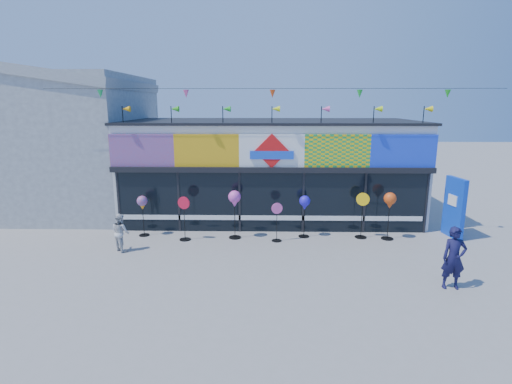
{
  "coord_description": "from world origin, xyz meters",
  "views": [
    {
      "loc": [
        -0.27,
        -11.19,
        4.81
      ],
      "look_at": [
        -0.55,
        2.0,
        1.86
      ],
      "focal_mm": 28.0,
      "sensor_mm": 36.0,
      "label": 1
    }
  ],
  "objects_px": {
    "spinner_2": "(235,200)",
    "adult_man": "(454,258)",
    "spinner_5": "(362,214)",
    "spinner_1": "(184,217)",
    "child": "(121,232)",
    "spinner_4": "(305,204)",
    "blue_sign": "(454,207)",
    "spinner_0": "(142,204)",
    "spinner_6": "(390,202)",
    "spinner_3": "(277,221)"
  },
  "relations": [
    {
      "from": "spinner_2",
      "to": "adult_man",
      "type": "bearing_deg",
      "value": -33.01
    },
    {
      "from": "spinner_5",
      "to": "adult_man",
      "type": "xyz_separation_m",
      "value": [
        1.44,
        -4.05,
        -0.04
      ]
    },
    {
      "from": "spinner_1",
      "to": "child",
      "type": "relative_size",
      "value": 1.25
    },
    {
      "from": "adult_man",
      "to": "child",
      "type": "bearing_deg",
      "value": 168.01
    },
    {
      "from": "spinner_1",
      "to": "spinner_4",
      "type": "height_order",
      "value": "spinner_1"
    },
    {
      "from": "blue_sign",
      "to": "spinner_1",
      "type": "bearing_deg",
      "value": 174.94
    },
    {
      "from": "spinner_0",
      "to": "spinner_5",
      "type": "height_order",
      "value": "spinner_5"
    },
    {
      "from": "spinner_6",
      "to": "adult_man",
      "type": "bearing_deg",
      "value": -82.51
    },
    {
      "from": "spinner_3",
      "to": "spinner_6",
      "type": "relative_size",
      "value": 0.81
    },
    {
      "from": "adult_man",
      "to": "child",
      "type": "distance_m",
      "value": 10.06
    },
    {
      "from": "child",
      "to": "spinner_2",
      "type": "bearing_deg",
      "value": -119.7
    },
    {
      "from": "blue_sign",
      "to": "child",
      "type": "bearing_deg",
      "value": 179.71
    },
    {
      "from": "spinner_1",
      "to": "spinner_6",
      "type": "height_order",
      "value": "spinner_6"
    },
    {
      "from": "spinner_4",
      "to": "spinner_6",
      "type": "relative_size",
      "value": 0.9
    },
    {
      "from": "blue_sign",
      "to": "spinner_5",
      "type": "relative_size",
      "value": 1.31
    },
    {
      "from": "spinner_3",
      "to": "spinner_6",
      "type": "distance_m",
      "value": 4.07
    },
    {
      "from": "spinner_3",
      "to": "spinner_0",
      "type": "bearing_deg",
      "value": 174.14
    },
    {
      "from": "spinner_5",
      "to": "child",
      "type": "bearing_deg",
      "value": -169.92
    },
    {
      "from": "spinner_1",
      "to": "spinner_3",
      "type": "bearing_deg",
      "value": -0.95
    },
    {
      "from": "blue_sign",
      "to": "spinner_3",
      "type": "relative_size",
      "value": 1.58
    },
    {
      "from": "spinner_5",
      "to": "child",
      "type": "distance_m",
      "value": 8.42
    },
    {
      "from": "spinner_1",
      "to": "spinner_6",
      "type": "distance_m",
      "value": 7.32
    },
    {
      "from": "spinner_2",
      "to": "spinner_3",
      "type": "relative_size",
      "value": 1.26
    },
    {
      "from": "spinner_0",
      "to": "adult_man",
      "type": "height_order",
      "value": "adult_man"
    },
    {
      "from": "spinner_0",
      "to": "child",
      "type": "xyz_separation_m",
      "value": [
        -0.29,
        -1.54,
        -0.58
      ]
    },
    {
      "from": "spinner_2",
      "to": "spinner_4",
      "type": "relative_size",
      "value": 1.14
    },
    {
      "from": "spinner_0",
      "to": "spinner_3",
      "type": "height_order",
      "value": "spinner_0"
    },
    {
      "from": "adult_man",
      "to": "child",
      "type": "height_order",
      "value": "adult_man"
    },
    {
      "from": "spinner_0",
      "to": "spinner_1",
      "type": "xyz_separation_m",
      "value": [
        1.61,
        -0.45,
        -0.37
      ]
    },
    {
      "from": "spinner_2",
      "to": "spinner_0",
      "type": "bearing_deg",
      "value": 176.79
    },
    {
      "from": "spinner_4",
      "to": "spinner_2",
      "type": "bearing_deg",
      "value": -176.09
    },
    {
      "from": "spinner_4",
      "to": "spinner_6",
      "type": "distance_m",
      "value": 3.0
    },
    {
      "from": "spinner_3",
      "to": "spinner_5",
      "type": "xyz_separation_m",
      "value": [
        3.09,
        0.44,
        0.15
      ]
    },
    {
      "from": "spinner_6",
      "to": "spinner_3",
      "type": "bearing_deg",
      "value": -175.69
    },
    {
      "from": "spinner_0",
      "to": "spinner_6",
      "type": "height_order",
      "value": "spinner_6"
    },
    {
      "from": "spinner_6",
      "to": "blue_sign",
      "type": "bearing_deg",
      "value": 7.38
    },
    {
      "from": "spinner_1",
      "to": "spinner_6",
      "type": "xyz_separation_m",
      "value": [
        7.3,
        0.25,
        0.54
      ]
    },
    {
      "from": "spinner_2",
      "to": "spinner_4",
      "type": "height_order",
      "value": "spinner_2"
    },
    {
      "from": "spinner_3",
      "to": "adult_man",
      "type": "height_order",
      "value": "adult_man"
    },
    {
      "from": "spinner_5",
      "to": "adult_man",
      "type": "relative_size",
      "value": 0.99
    },
    {
      "from": "spinner_1",
      "to": "spinner_3",
      "type": "distance_m",
      "value": 3.29
    },
    {
      "from": "spinner_3",
      "to": "spinner_4",
      "type": "height_order",
      "value": "spinner_4"
    },
    {
      "from": "spinner_0",
      "to": "spinner_1",
      "type": "height_order",
      "value": "spinner_1"
    },
    {
      "from": "spinner_1",
      "to": "spinner_3",
      "type": "height_order",
      "value": "spinner_1"
    },
    {
      "from": "spinner_4",
      "to": "child",
      "type": "xyz_separation_m",
      "value": [
        -6.21,
        -1.52,
        -0.61
      ]
    },
    {
      "from": "spinner_0",
      "to": "spinner_2",
      "type": "bearing_deg",
      "value": -3.21
    },
    {
      "from": "spinner_1",
      "to": "child",
      "type": "xyz_separation_m",
      "value": [
        -1.91,
        -1.09,
        -0.21
      ]
    },
    {
      "from": "spinner_0",
      "to": "adult_man",
      "type": "relative_size",
      "value": 0.9
    },
    {
      "from": "blue_sign",
      "to": "spinner_3",
      "type": "xyz_separation_m",
      "value": [
        -6.45,
        -0.62,
        -0.37
      ]
    },
    {
      "from": "spinner_0",
      "to": "spinner_2",
      "type": "relative_size",
      "value": 0.86
    }
  ]
}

